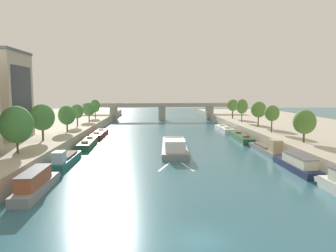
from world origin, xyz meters
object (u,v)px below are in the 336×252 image
Objects in this scene: tree_right_end_of_row at (304,122)px; bridge_far at (162,109)px; tree_left_second at (16,125)px; tree_right_past_mid at (272,113)px; moored_boat_right_downstream at (241,137)px; tree_right_by_lamp at (233,105)px; barge_midriver at (174,146)px; moored_boat_left_far at (36,183)px; tree_right_third at (259,110)px; tree_left_midway at (89,109)px; tree_left_end_of_row at (42,117)px; moored_boat_left_near at (88,143)px; tree_right_distant at (242,106)px; tree_left_nearest at (67,115)px; moored_boat_right_second at (267,149)px; moored_boat_right_upstream at (297,164)px; tree_left_third at (95,106)px; moored_boat_left_lone at (66,159)px; tree_left_past_mid at (77,111)px; moored_boat_right_far at (224,129)px; moored_boat_left_upstream at (99,134)px.

tree_right_end_of_row is 78.83m from bridge_far.
tree_left_second is 51.79m from tree_right_past_mid.
tree_right_by_lamp reaches higher than moored_boat_right_downstream.
barge_midriver is 31.63m from moored_boat_left_far.
tree_right_third reaches higher than moored_boat_left_far.
tree_left_end_of_row is at bearing -91.51° from tree_left_midway.
tree_right_end_of_row is 0.91× the size of tree_right_by_lamp.
tree_right_third is (46.89, -16.99, 0.68)m from tree_left_midway.
tree_right_distant is (40.35, 25.34, 6.57)m from moored_boat_left_near.
tree_right_end_of_row is at bearing -20.61° from tree_left_nearest.
bridge_far is (-18.01, 72.12, 3.51)m from moored_boat_right_second.
moored_boat_right_upstream is 1.96× the size of tree_left_third.
bridge_far is at bearing 74.32° from moored_boat_left_near.
tree_left_nearest is 25.10m from tree_left_midway.
tree_left_end_of_row is (-7.02, 23.48, 5.76)m from moored_boat_left_far.
moored_boat_left_lone is at bearing -90.20° from moored_boat_left_near.
tree_left_past_mid reaches higher than moored_boat_right_second.
tree_left_midway is 0.97× the size of tree_right_end_of_row.
moored_boat_left_lone is at bearing -133.47° from tree_right_distant.
tree_left_nearest reaches higher than moored_boat_right_far.
moored_boat_left_upstream is at bearing 177.09° from tree_right_third.
tree_right_by_lamp is at bearing -46.19° from bridge_far.
tree_right_third is at bearing 86.39° from tree_right_past_mid.
tree_right_distant reaches higher than tree_right_past_mid.
tree_right_distant is (-0.19, 23.56, 0.40)m from tree_right_past_mid.
tree_left_second is (-41.38, 2.24, 5.84)m from moored_boat_right_upstream.
moored_boat_right_second is at bearing -34.63° from moored_boat_left_upstream.
tree_left_past_mid reaches higher than tree_left_midway.
tree_left_midway is at bearing 96.70° from moored_boat_left_lone.
tree_left_past_mid is 48.69m from tree_right_past_mid.
tree_right_end_of_row is 25.68m from tree_right_third.
tree_right_distant reaches higher than tree_right_by_lamp.
tree_left_nearest is 57.28m from tree_right_by_lamp.
bridge_far is (17.68, 47.47, 3.78)m from moored_boat_left_upstream.
tree_left_past_mid reaches higher than moored_boat_left_lone.
tree_left_end_of_row reaches higher than tree_left_past_mid.
tree_right_third reaches higher than moored_boat_right_downstream.
moored_boat_right_downstream is (35.25, -8.05, 0.05)m from moored_boat_left_upstream.
tree_right_distant reaches higher than tree_right_third.
moored_boat_right_second is at bearing -104.08° from tree_right_third.
tree_left_third is (-6.34, 74.22, 5.55)m from moored_boat_left_far.
tree_left_nearest reaches higher than tree_left_midway.
tree_right_third is 0.95× the size of tree_right_distant.
moored_boat_right_second reaches higher than moored_boat_left_near.
tree_left_midway is at bearing 150.64° from moored_boat_right_downstream.
bridge_far is at bearing 107.32° from tree_right_end_of_row.
moored_boat_left_near is 1.96× the size of tree_left_second.
moored_boat_right_downstream is 2.73× the size of tree_left_past_mid.
tree_left_end_of_row is (-42.25, 1.28, 6.02)m from moored_boat_right_second.
tree_left_third is 49.42m from tree_right_distant.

